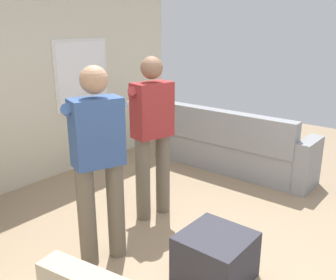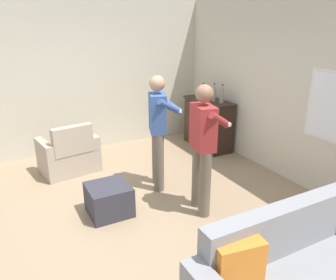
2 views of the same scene
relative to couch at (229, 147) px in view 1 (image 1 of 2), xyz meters
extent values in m
plane|color=#9E8466|center=(-2.01, -0.89, -0.34)|extent=(10.40, 10.40, 0.00)
cube|color=beige|center=(-2.01, 1.77, 1.06)|extent=(5.20, 0.12, 2.80)
cube|color=silver|center=(-1.11, 1.70, 0.97)|extent=(0.88, 0.02, 0.96)
cube|color=white|center=(-1.11, 1.70, 0.97)|extent=(0.80, 0.03, 0.88)
cube|color=gray|center=(0.05, 0.00, -0.13)|extent=(0.55, 2.00, 0.42)
cube|color=gray|center=(-0.16, 0.00, 0.31)|extent=(0.18, 2.00, 0.45)
cube|color=gray|center=(0.05, 1.08, -0.02)|extent=(0.55, 0.18, 0.64)
cube|color=gray|center=(0.05, -1.08, -0.02)|extent=(0.55, 0.18, 0.64)
cube|color=beige|center=(-0.03, 0.75, 0.26)|extent=(0.18, 0.41, 0.36)
cube|color=orange|center=(-0.03, -0.75, 0.26)|extent=(0.20, 0.42, 0.36)
cube|color=#33333D|center=(-2.13, -1.13, -0.14)|extent=(0.53, 0.53, 0.40)
cylinder|color=#6B6051|center=(-2.63, -0.18, 0.10)|extent=(0.15, 0.15, 0.88)
cylinder|color=#6B6051|center=(-2.39, -0.27, 0.10)|extent=(0.15, 0.15, 0.88)
cube|color=#385693|center=(-2.51, -0.23, 0.82)|extent=(0.45, 0.34, 0.55)
sphere|color=tan|center=(-2.51, -0.23, 1.23)|extent=(0.22, 0.22, 0.22)
cylinder|color=#385693|center=(-2.56, -0.04, 0.93)|extent=(0.41, 0.32, 0.29)
cylinder|color=#385693|center=(-2.35, -0.12, 0.93)|extent=(0.20, 0.44, 0.29)
cube|color=white|center=(-2.40, 0.07, 0.84)|extent=(0.15, 0.09, 0.04)
cylinder|color=#6B6051|center=(-1.76, -0.01, 0.10)|extent=(0.15, 0.15, 0.88)
cylinder|color=#6B6051|center=(-1.51, -0.06, 0.10)|extent=(0.15, 0.15, 0.88)
cube|color=#9E2D2D|center=(-1.63, -0.04, 0.82)|extent=(0.44, 0.30, 0.55)
sphere|color=#8C664C|center=(-1.63, -0.04, 1.23)|extent=(0.22, 0.22, 0.22)
cylinder|color=#9E2D2D|center=(-1.71, 0.14, 0.93)|extent=(0.38, 0.36, 0.29)
cylinder|color=#9E2D2D|center=(-1.49, 0.10, 0.93)|extent=(0.26, 0.44, 0.29)
cube|color=white|center=(-1.57, 0.28, 0.84)|extent=(0.16, 0.07, 0.04)
camera|label=1|loc=(-4.36, -2.45, 1.64)|focal=40.00mm
camera|label=2|loc=(1.53, -2.21, 2.01)|focal=35.00mm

